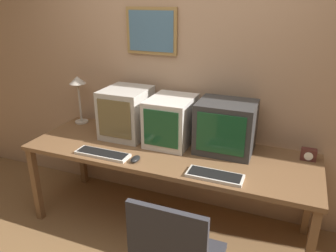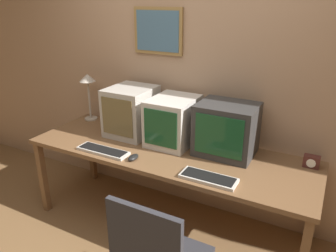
% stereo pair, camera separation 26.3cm
% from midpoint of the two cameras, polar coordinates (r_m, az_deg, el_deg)
% --- Properties ---
extents(wall_back, '(8.00, 0.08, 2.60)m').
position_cam_midpoint_polar(wall_back, '(2.95, 0.84, 9.08)').
color(wall_back, tan).
rests_on(wall_back, ground_plane).
extents(desk, '(2.40, 0.79, 0.75)m').
position_cam_midpoint_polar(desk, '(2.75, -2.75, -5.48)').
color(desk, brown).
rests_on(desk, ground_plane).
extents(monitor_left, '(0.38, 0.43, 0.44)m').
position_cam_midpoint_polar(monitor_left, '(2.98, -9.75, 2.30)').
color(monitor_left, '#B7B2A8').
rests_on(monitor_left, desk).
extents(monitor_center, '(0.36, 0.45, 0.40)m').
position_cam_midpoint_polar(monitor_center, '(2.79, -2.17, 0.88)').
color(monitor_center, beige).
rests_on(monitor_center, desk).
extents(monitor_right, '(0.46, 0.38, 0.42)m').
position_cam_midpoint_polar(monitor_right, '(2.66, 7.26, -0.21)').
color(monitor_right, '#333333').
rests_on(monitor_right, desk).
extents(keyboard_main, '(0.45, 0.14, 0.03)m').
position_cam_midpoint_polar(keyboard_main, '(2.71, -14.09, -4.78)').
color(keyboard_main, beige).
rests_on(keyboard_main, desk).
extents(keyboard_side, '(0.40, 0.15, 0.03)m').
position_cam_midpoint_polar(keyboard_side, '(2.34, 4.96, -8.68)').
color(keyboard_side, beige).
rests_on(keyboard_side, desk).
extents(mouse_near_keyboard, '(0.06, 0.11, 0.04)m').
position_cam_midpoint_polar(mouse_near_keyboard, '(2.57, -8.66, -5.78)').
color(mouse_near_keyboard, black).
rests_on(mouse_near_keyboard, desk).
extents(desk_clock, '(0.12, 0.07, 0.09)m').
position_cam_midpoint_polar(desk_clock, '(2.72, 20.77, -4.73)').
color(desk_clock, '#4C231E').
rests_on(desk_clock, desk).
extents(desk_lamp, '(0.16, 0.16, 0.48)m').
position_cam_midpoint_polar(desk_lamp, '(3.36, -17.61, 6.57)').
color(desk_lamp, '#B2A899').
rests_on(desk_lamp, desk).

